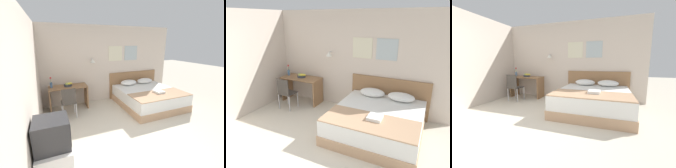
% 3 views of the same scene
% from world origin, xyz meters
% --- Properties ---
extents(ground_plane, '(24.00, 24.00, 0.00)m').
position_xyz_m(ground_plane, '(0.00, 0.00, 0.00)').
color(ground_plane, beige).
extents(wall_back, '(5.21, 0.31, 2.65)m').
position_xyz_m(wall_back, '(0.01, 2.92, 1.33)').
color(wall_back, beige).
rests_on(wall_back, ground_plane).
extents(wall_left, '(0.06, 5.89, 2.65)m').
position_xyz_m(wall_left, '(-2.23, -0.05, 1.32)').
color(wall_left, beige).
rests_on(wall_left, ground_plane).
extents(bed, '(1.87, 2.00, 0.56)m').
position_xyz_m(bed, '(1.11, 1.83, 0.28)').
color(bed, tan).
rests_on(bed, ground_plane).
extents(headboard, '(1.99, 0.06, 0.99)m').
position_xyz_m(headboard, '(1.11, 2.86, 0.50)').
color(headboard, '#8E6642').
rests_on(headboard, ground_plane).
extents(pillow_left, '(0.63, 0.40, 0.19)m').
position_xyz_m(pillow_left, '(0.76, 2.58, 0.65)').
color(pillow_left, white).
rests_on(pillow_left, bed).
extents(pillow_right, '(0.63, 0.40, 0.19)m').
position_xyz_m(pillow_right, '(1.47, 2.58, 0.65)').
color(pillow_right, white).
rests_on(pillow_right, bed).
extents(throw_blanket, '(1.82, 0.80, 0.02)m').
position_xyz_m(throw_blanket, '(1.11, 1.25, 0.57)').
color(throw_blanket, tan).
rests_on(throw_blanket, bed).
extents(folded_towel_near_foot, '(0.27, 0.29, 0.06)m').
position_xyz_m(folded_towel_near_foot, '(1.18, 1.39, 0.61)').
color(folded_towel_near_foot, white).
rests_on(folded_towel_near_foot, throw_blanket).
extents(desk, '(1.17, 0.55, 0.76)m').
position_xyz_m(desk, '(-1.41, 2.58, 0.53)').
color(desk, '#8E6642').
rests_on(desk, ground_plane).
extents(desk_chair, '(0.40, 0.40, 0.89)m').
position_xyz_m(desk_chair, '(-1.49, 1.93, 0.52)').
color(desk_chair, '#3D3833').
rests_on(desk_chair, ground_plane).
extents(fruit_bowl, '(0.28, 0.24, 0.13)m').
position_xyz_m(fruit_bowl, '(-1.41, 2.58, 0.81)').
color(fruit_bowl, '#333842').
rests_on(fruit_bowl, desk).
extents(flower_vase, '(0.07, 0.07, 0.33)m').
position_xyz_m(flower_vase, '(-1.90, 2.60, 0.88)').
color(flower_vase, '#4C7099').
rests_on(flower_vase, desk).
extents(tv_stand, '(0.49, 0.59, 0.64)m').
position_xyz_m(tv_stand, '(-1.94, -0.10, 0.32)').
color(tv_stand, white).
rests_on(tv_stand, ground_plane).
extents(television, '(0.48, 0.45, 0.43)m').
position_xyz_m(television, '(-1.94, -0.10, 0.86)').
color(television, '#2D2D30').
rests_on(television, tv_stand).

